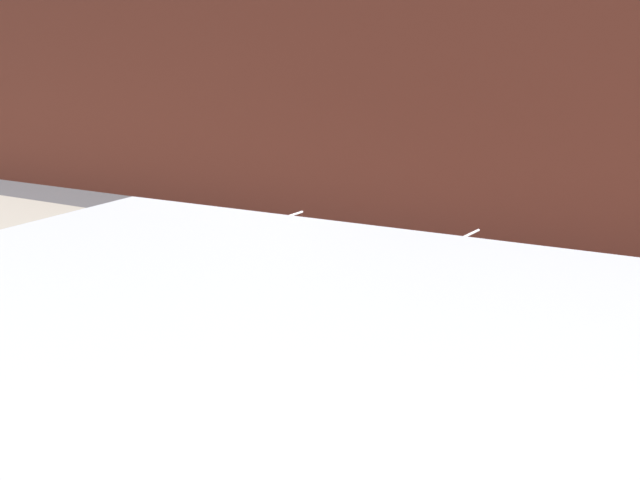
% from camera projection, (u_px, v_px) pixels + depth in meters
% --- Properties ---
extents(ground_plane, '(80.00, 80.00, 0.00)m').
position_uv_depth(ground_plane, '(259.00, 333.00, 6.01)').
color(ground_plane, '#47474C').
extents(sidewalk_slab, '(36.00, 3.50, 0.01)m').
position_uv_depth(sidewalk_slab, '(326.00, 283.00, 7.50)').
color(sidewalk_slab, '#9E998E').
rests_on(sidewalk_slab, ground).
extents(brick_building_wall, '(36.00, 0.50, 6.07)m').
position_uv_depth(brick_building_wall, '(408.00, 69.00, 9.57)').
color(brick_building_wall, brown).
rests_on(brick_building_wall, ground).
extents(motorcycle_blue, '(2.00, 0.64, 1.03)m').
position_uv_depth(motorcycle_blue, '(251.00, 248.00, 7.81)').
color(motorcycle_blue, black).
rests_on(motorcycle_blue, ground).
extents(motorcycle_red, '(1.97, 0.75, 1.03)m').
position_uv_depth(motorcycle_red, '(411.00, 268.00, 6.96)').
color(motorcycle_red, black).
rests_on(motorcycle_red, ground).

